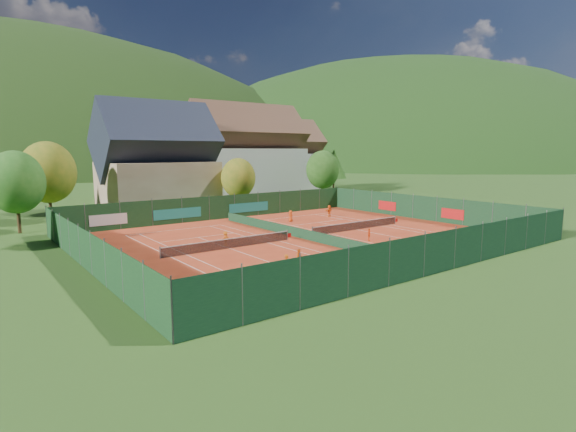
# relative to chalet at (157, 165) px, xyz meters

# --- Properties ---
(ground) EXTENTS (600.00, 600.00, 0.00)m
(ground) POSITION_rel_chalet_xyz_m (3.00, -30.00, -6.64)
(ground) COLOR #274D18
(ground) RESTS_ON ground
(clay_pad) EXTENTS (40.00, 32.00, 0.01)m
(clay_pad) POSITION_rel_chalet_xyz_m (3.00, -30.00, -6.62)
(clay_pad) COLOR #B1351A
(clay_pad) RESTS_ON ground
(court_markings_left) EXTENTS (11.03, 23.83, 0.00)m
(court_markings_left) POSITION_rel_chalet_xyz_m (-5.00, -30.00, -6.61)
(court_markings_left) COLOR white
(court_markings_left) RESTS_ON ground
(court_markings_right) EXTENTS (11.03, 23.83, 0.00)m
(court_markings_right) POSITION_rel_chalet_xyz_m (11.00, -30.00, -6.61)
(court_markings_right) COLOR white
(court_markings_right) RESTS_ON ground
(tennis_net_left) EXTENTS (13.30, 0.10, 1.02)m
(tennis_net_left) POSITION_rel_chalet_xyz_m (-4.85, -30.00, -6.12)
(tennis_net_left) COLOR #59595B
(tennis_net_left) RESTS_ON ground
(tennis_net_right) EXTENTS (13.30, 0.10, 1.02)m
(tennis_net_right) POSITION_rel_chalet_xyz_m (11.15, -30.00, -6.12)
(tennis_net_right) COLOR #59595B
(tennis_net_right) RESTS_ON ground
(court_divider) EXTENTS (0.03, 28.80, 1.00)m
(court_divider) POSITION_rel_chalet_xyz_m (3.00, -30.00, -6.12)
(court_divider) COLOR #13341E
(court_divider) RESTS_ON ground
(fence_north) EXTENTS (40.00, 0.10, 3.00)m
(fence_north) POSITION_rel_chalet_xyz_m (2.54, -14.01, -5.16)
(fence_north) COLOR #153C1C
(fence_north) RESTS_ON ground
(fence_south) EXTENTS (40.00, 0.04, 3.00)m
(fence_south) POSITION_rel_chalet_xyz_m (3.00, -46.00, -5.12)
(fence_south) COLOR #12331F
(fence_south) RESTS_ON ground
(fence_west) EXTENTS (0.04, 32.00, 3.00)m
(fence_west) POSITION_rel_chalet_xyz_m (-17.00, -30.00, -5.12)
(fence_west) COLOR #123418
(fence_west) RESTS_ON ground
(fence_east) EXTENTS (0.09, 32.00, 3.00)m
(fence_east) POSITION_rel_chalet_xyz_m (23.00, -29.95, -5.14)
(fence_east) COLOR #12331B
(fence_east) RESTS_ON ground
(chalet) EXTENTS (16.20, 12.00, 16.00)m
(chalet) POSITION_rel_chalet_xyz_m (0.00, 0.00, 0.00)
(chalet) COLOR tan
(chalet) RESTS_ON ground
(hotel_block_a) EXTENTS (21.60, 11.00, 17.25)m
(hotel_block_a) POSITION_rel_chalet_xyz_m (19.00, 6.00, 0.76)
(hotel_block_a) COLOR silver
(hotel_block_a) RESTS_ON ground
(hotel_block_b) EXTENTS (17.28, 10.00, 15.50)m
(hotel_block_b) POSITION_rel_chalet_xyz_m (33.00, 14.00, -0.01)
(hotel_block_b) COLOR silver
(hotel_block_b) RESTS_ON ground
(tree_west_front) EXTENTS (5.72, 5.72, 8.69)m
(tree_west_front) POSITION_rel_chalet_xyz_m (-19.00, -10.00, -1.23)
(tree_west_front) COLOR #442F18
(tree_west_front) RESTS_ON ground
(tree_west_mid) EXTENTS (6.44, 6.44, 9.78)m
(tree_west_mid) POSITION_rel_chalet_xyz_m (-15.00, -4.00, -0.56)
(tree_west_mid) COLOR #482B19
(tree_west_mid) RESTS_ON ground
(tree_center) EXTENTS (5.01, 5.01, 7.60)m
(tree_center) POSITION_rel_chalet_xyz_m (9.00, -8.00, -1.91)
(tree_center) COLOR #472819
(tree_center) RESTS_ON ground
(tree_east_front) EXTENTS (5.72, 5.72, 8.69)m
(tree_east_front) POSITION_rel_chalet_xyz_m (27.00, -6.00, -1.23)
(tree_east_front) COLOR #4E351B
(tree_east_front) RESTS_ON ground
(tree_east_mid) EXTENTS (5.04, 5.04, 9.00)m
(tree_east_mid) POSITION_rel_chalet_xyz_m (37.00, 2.00, -0.56)
(tree_east_mid) COLOR #4A311A
(tree_east_mid) RESTS_ON ground
(tree_east_back) EXTENTS (7.15, 7.15, 10.86)m
(tree_east_back) POSITION_rel_chalet_xyz_m (29.00, 10.00, 0.12)
(tree_east_back) COLOR #4D2E1B
(tree_east_back) RESTS_ON ground
(mountain_backdrop) EXTENTS (820.00, 530.00, 242.00)m
(mountain_backdrop) POSITION_rel_chalet_xyz_m (31.54, 203.48, -46.26)
(mountain_backdrop) COLOR black
(mountain_backdrop) RESTS_ON ground
(ball_hopper) EXTENTS (0.34, 0.34, 0.80)m
(ball_hopper) POSITION_rel_chalet_xyz_m (13.40, -41.81, -6.07)
(ball_hopper) COLOR slate
(ball_hopper) RESTS_ON ground
(loose_ball_0) EXTENTS (0.07, 0.07, 0.07)m
(loose_ball_0) POSITION_rel_chalet_xyz_m (-7.66, -38.68, -6.59)
(loose_ball_0) COLOR #CCD833
(loose_ball_0) RESTS_ON ground
(loose_ball_1) EXTENTS (0.07, 0.07, 0.07)m
(loose_ball_1) POSITION_rel_chalet_xyz_m (5.72, -41.11, -6.59)
(loose_ball_1) COLOR #CCD833
(loose_ball_1) RESTS_ON ground
(player_left_near) EXTENTS (0.68, 0.60, 1.57)m
(player_left_near) POSITION_rel_chalet_xyz_m (-6.29, -40.25, -5.84)
(player_left_near) COLOR #CA5A12
(player_left_near) RESTS_ON ground
(player_left_mid) EXTENTS (0.70, 0.57, 1.31)m
(player_left_mid) POSITION_rel_chalet_xyz_m (-3.86, -38.55, -5.97)
(player_left_mid) COLOR orange
(player_left_mid) RESTS_ON ground
(player_left_far) EXTENTS (0.89, 0.54, 1.33)m
(player_left_far) POSITION_rel_chalet_xyz_m (-4.71, -28.72, -5.96)
(player_left_far) COLOR orange
(player_left_far) RESTS_ON ground
(player_right_near) EXTENTS (0.68, 0.75, 1.23)m
(player_right_near) POSITION_rel_chalet_xyz_m (7.46, -35.11, -6.01)
(player_right_near) COLOR #ED4A15
(player_right_near) RESTS_ON ground
(player_right_far_a) EXTENTS (0.70, 0.48, 1.39)m
(player_right_far_a) POSITION_rel_chalet_xyz_m (8.59, -21.09, -5.93)
(player_right_far_a) COLOR #DC4913
(player_right_far_a) RESTS_ON ground
(player_right_far_b) EXTENTS (1.49, 0.69, 1.55)m
(player_right_far_b) POSITION_rel_chalet_xyz_m (15.16, -20.87, -5.85)
(player_right_far_b) COLOR orange
(player_right_far_b) RESTS_ON ground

